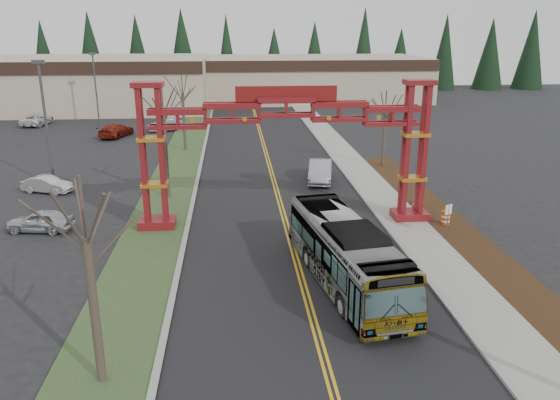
{
  "coord_description": "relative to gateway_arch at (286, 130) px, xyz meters",
  "views": [
    {
      "loc": [
        -3.19,
        -14.28,
        11.93
      ],
      "look_at": [
        -0.85,
        12.47,
        3.36
      ],
      "focal_mm": 35.0,
      "sensor_mm": 36.0,
      "label": 1
    }
  ],
  "objects": [
    {
      "name": "retail_building_west",
      "position": [
        -30.0,
        53.96,
        -2.22
      ],
      "size": [
        46.0,
        22.3,
        7.5
      ],
      "color": "tan",
      "rests_on": "ground"
    },
    {
      "name": "silver_sedan",
      "position": [
        3.72,
        9.65,
        -5.15
      ],
      "size": [
        2.64,
        5.31,
        1.67
      ],
      "primitive_type": "imported",
      "rotation": [
        0.0,
        0.0,
        -0.18
      ],
      "color": "#A5A8AD",
      "rests_on": "ground"
    },
    {
      "name": "parked_car_near_a",
      "position": [
        -15.0,
        0.0,
        -5.31
      ],
      "size": [
        4.14,
        2.18,
        1.34
      ],
      "primitive_type": "imported",
      "rotation": [
        0.0,
        0.0,
        4.56
      ],
      "color": "#B6B9BF",
      "rests_on": "ground"
    },
    {
      "name": "road",
      "position": [
        -0.0,
        7.0,
        -5.97
      ],
      "size": [
        12.0,
        110.0,
        0.02
      ],
      "primitive_type": "cube",
      "color": "black",
      "rests_on": "ground"
    },
    {
      "name": "curb_left",
      "position": [
        -6.15,
        7.0,
        -5.91
      ],
      "size": [
        0.3,
        110.0,
        0.15
      ],
      "primitive_type": "cube",
      "color": "gray",
      "rests_on": "ground"
    },
    {
      "name": "landscape_strip",
      "position": [
        10.2,
        -8.0,
        -5.92
      ],
      "size": [
        2.6,
        50.0,
        0.12
      ],
      "primitive_type": "cube",
      "color": "black",
      "rests_on": "ground"
    },
    {
      "name": "lane_line_right",
      "position": [
        0.12,
        7.0,
        -5.96
      ],
      "size": [
        0.12,
        100.0,
        0.01
      ],
      "primitive_type": "cube",
      "color": "gold",
      "rests_on": "road"
    },
    {
      "name": "light_pole_far",
      "position": [
        -19.91,
        37.65,
        -0.86
      ],
      "size": [
        0.77,
        0.38,
        8.86
      ],
      "color": "#3F3F44",
      "rests_on": "ground"
    },
    {
      "name": "transit_bus",
      "position": [
        2.03,
        -8.61,
        -4.4
      ],
      "size": [
        4.35,
        11.63,
        3.16
      ],
      "primitive_type": "imported",
      "rotation": [
        0.0,
        0.0,
        0.15
      ],
      "color": "#929499",
      "rests_on": "ground"
    },
    {
      "name": "grass_median",
      "position": [
        -8.0,
        7.0,
        -5.94
      ],
      "size": [
        4.0,
        110.0,
        0.08
      ],
      "primitive_type": "cube",
      "color": "#314B25",
      "rests_on": "ground"
    },
    {
      "name": "barrel_mid",
      "position": [
        8.84,
        1.07,
        -5.44
      ],
      "size": [
        0.59,
        0.59,
        1.09
      ],
      "color": "#CB450B",
      "rests_on": "ground"
    },
    {
      "name": "conifer_treeline",
      "position": [
        0.25,
        74.0,
        0.5
      ],
      "size": [
        116.1,
        5.6,
        13.0
      ],
      "color": "black",
      "rests_on": "ground"
    },
    {
      "name": "bare_tree_median_far",
      "position": [
        -8.0,
        22.23,
        -0.41
      ],
      "size": [
        2.9,
        2.9,
        7.53
      ],
      "color": "#382D26",
      "rests_on": "ground"
    },
    {
      "name": "gateway_arch",
      "position": [
        0.0,
        0.0,
        0.0
      ],
      "size": [
        18.2,
        1.6,
        8.9
      ],
      "color": "#62130C",
      "rests_on": "ground"
    },
    {
      "name": "light_pole_near",
      "position": [
        -17.23,
        10.05,
        -0.43
      ],
      "size": [
        0.83,
        0.42,
        9.59
      ],
      "color": "#3F3F44",
      "rests_on": "ground"
    },
    {
      "name": "parked_car_near_b",
      "position": [
        -17.18,
        8.38,
        -5.37
      ],
      "size": [
        3.96,
        2.42,
        1.23
      ],
      "primitive_type": "imported",
      "rotation": [
        0.0,
        0.0,
        1.25
      ],
      "color": "silver",
      "rests_on": "ground"
    },
    {
      "name": "barrel_south",
      "position": [
        9.89,
        -1.26,
        -5.48
      ],
      "size": [
        0.54,
        0.54,
        1.0
      ],
      "color": "#CB450B",
      "rests_on": "ground"
    },
    {
      "name": "street_sign",
      "position": [
        9.09,
        -3.49,
        -4.43
      ],
      "size": [
        0.46,
        0.24,
        2.15
      ],
      "color": "#3F3F44",
      "rests_on": "ground"
    },
    {
      "name": "curb_right",
      "position": [
        6.15,
        7.0,
        -5.91
      ],
      "size": [
        0.3,
        110.0,
        0.15
      ],
      "primitive_type": "cube",
      "color": "gray",
      "rests_on": "ground"
    },
    {
      "name": "parked_car_far_a",
      "position": [
        -11.0,
        33.06,
        -5.25
      ],
      "size": [
        4.71,
        2.99,
        1.46
      ],
      "primitive_type": "imported",
      "rotation": [
        0.0,
        0.0,
        5.07
      ],
      "color": "#ABAFB3",
      "rests_on": "ground"
    },
    {
      "name": "barrel_north",
      "position": [
        9.53,
        2.55,
        -5.45
      ],
      "size": [
        0.57,
        0.57,
        1.06
      ],
      "color": "#CB450B",
      "rests_on": "ground"
    },
    {
      "name": "sidewalk_right",
      "position": [
        7.6,
        7.0,
        -5.91
      ],
      "size": [
        2.6,
        110.0,
        0.14
      ],
      "primitive_type": "cube",
      "color": "gray",
      "rests_on": "ground"
    },
    {
      "name": "lane_line_left",
      "position": [
        -0.12,
        7.0,
        -5.96
      ],
      "size": [
        0.12,
        100.0,
        0.01
      ],
      "primitive_type": "cube",
      "color": "gold",
      "rests_on": "road"
    },
    {
      "name": "parked_car_far_b",
      "position": [
        -27.75,
        38.61,
        -5.25
      ],
      "size": [
        3.09,
        5.56,
        1.47
      ],
      "primitive_type": "imported",
      "rotation": [
        0.0,
        0.0,
        3.02
      ],
      "color": "white",
      "rests_on": "ground"
    },
    {
      "name": "bare_tree_median_mid",
      "position": [
        -8.0,
        6.31,
        0.04
      ],
      "size": [
        3.04,
        3.04,
        8.08
      ],
      "color": "#382D26",
      "rests_on": "ground"
    },
    {
      "name": "bare_tree_median_near",
      "position": [
        -8.0,
        -15.44,
        -0.58
      ],
      "size": [
        3.15,
        3.15,
        7.52
      ],
      "color": "#382D26",
      "rests_on": "ground"
    },
    {
      "name": "bare_tree_right_far",
      "position": [
        10.0,
        13.94,
        -1.24
      ],
      "size": [
        2.93,
        2.93,
        6.7
      ],
      "color": "#382D26",
      "rests_on": "ground"
    },
    {
      "name": "retail_building_east",
      "position": [
        10.0,
        61.95,
        -2.47
      ],
      "size": [
        38.0,
        20.3,
        7.0
      ],
      "color": "tan",
      "rests_on": "ground"
    },
    {
      "name": "parked_car_mid_a",
      "position": [
        -16.3,
        29.94,
        -5.22
      ],
      "size": [
        3.66,
        5.64,
        1.52
      ],
      "primitive_type": "imported",
      "rotation": [
        0.0,
        0.0,
        2.82
      ],
      "color": "maroon",
      "rests_on": "ground"
    }
  ]
}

